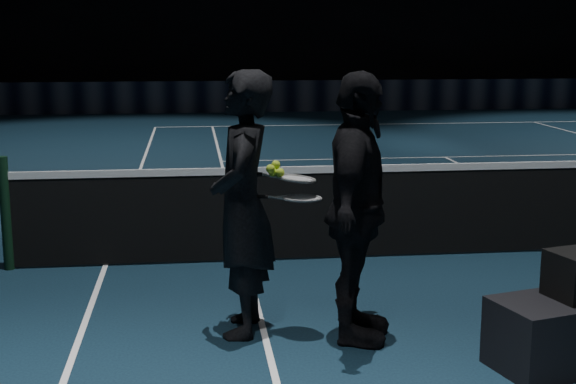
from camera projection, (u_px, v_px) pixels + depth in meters
name	position (u px, v px, depth m)	size (l,w,h in m)	color
net_post_left	(6.00, 214.00, 7.64)	(0.10, 0.10, 1.10)	black
sponsor_backdrop	(349.00, 95.00, 23.51)	(22.00, 0.15, 0.90)	black
player_a	(243.00, 204.00, 5.94)	(0.72, 0.47, 1.98)	black
player_b	(357.00, 209.00, 5.78)	(1.16, 0.48, 1.98)	black
racket_lower	(302.00, 198.00, 5.84)	(0.68, 0.22, 0.03)	black
racket_upper	(297.00, 179.00, 5.86)	(0.68, 0.22, 0.03)	black
tennis_balls	(276.00, 170.00, 5.84)	(0.12, 0.10, 0.12)	#9DCB2B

